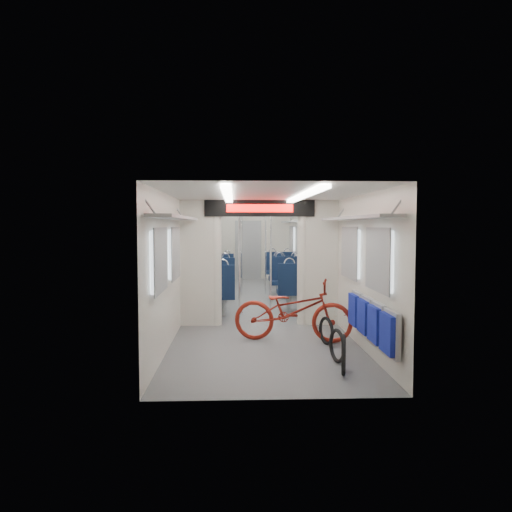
# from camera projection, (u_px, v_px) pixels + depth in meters

# --- Properties ---
(carriage) EXTENTS (12.00, 12.02, 2.31)m
(carriage) POSITION_uv_depth(u_px,v_px,m) (256.00, 241.00, 10.90)
(carriage) COLOR #515456
(carriage) RESTS_ON ground
(bicycle) EXTENTS (1.98, 1.04, 0.99)m
(bicycle) POSITION_uv_depth(u_px,v_px,m) (293.00, 310.00, 7.90)
(bicycle) COLOR maroon
(bicycle) RESTS_ON ground
(flip_bench) EXTENTS (0.12, 2.13, 0.54)m
(flip_bench) POSITION_uv_depth(u_px,v_px,m) (371.00, 320.00, 6.63)
(flip_bench) COLOR gray
(flip_bench) RESTS_ON carriage
(bike_hoop_a) EXTENTS (0.15, 0.51, 0.51)m
(bike_hoop_a) POSITION_uv_depth(u_px,v_px,m) (343.00, 357.00, 6.12)
(bike_hoop_a) COLOR black
(bike_hoop_a) RESTS_ON ground
(bike_hoop_b) EXTENTS (0.15, 0.46, 0.46)m
(bike_hoop_b) POSITION_uv_depth(u_px,v_px,m) (337.00, 348.00, 6.67)
(bike_hoop_b) COLOR black
(bike_hoop_b) RESTS_ON ground
(bike_hoop_c) EXTENTS (0.18, 0.43, 0.44)m
(bike_hoop_c) POSITION_uv_depth(u_px,v_px,m) (326.00, 332.00, 7.67)
(bike_hoop_c) COLOR black
(bike_hoop_c) RESTS_ON ground
(seat_bay_near_left) EXTENTS (0.96, 2.31, 1.17)m
(seat_bay_near_left) POSITION_uv_depth(u_px,v_px,m) (213.00, 282.00, 11.07)
(seat_bay_near_left) COLOR black
(seat_bay_near_left) RESTS_ON ground
(seat_bay_near_right) EXTENTS (0.95, 2.26, 1.16)m
(seat_bay_near_right) POSITION_uv_depth(u_px,v_px,m) (294.00, 280.00, 11.66)
(seat_bay_near_right) COLOR black
(seat_bay_near_right) RESTS_ON ground
(seat_bay_far_left) EXTENTS (0.88, 1.95, 1.06)m
(seat_bay_far_left) POSITION_uv_depth(u_px,v_px,m) (219.00, 270.00, 14.67)
(seat_bay_far_left) COLOR black
(seat_bay_far_left) RESTS_ON ground
(seat_bay_far_right) EXTENTS (0.93, 2.19, 1.14)m
(seat_bay_far_right) POSITION_uv_depth(u_px,v_px,m) (283.00, 270.00, 14.42)
(seat_bay_far_right) COLOR black
(seat_bay_far_right) RESTS_ON ground
(stanchion_near_left) EXTENTS (0.04, 0.04, 2.30)m
(stanchion_near_left) POSITION_uv_depth(u_px,v_px,m) (239.00, 260.00, 9.86)
(stanchion_near_left) COLOR silver
(stanchion_near_left) RESTS_ON ground
(stanchion_near_right) EXTENTS (0.04, 0.04, 2.30)m
(stanchion_near_right) POSITION_uv_depth(u_px,v_px,m) (271.00, 260.00, 9.94)
(stanchion_near_right) COLOR silver
(stanchion_near_right) RESTS_ON ground
(stanchion_far_left) EXTENTS (0.05, 0.05, 2.30)m
(stanchion_far_left) POSITION_uv_depth(u_px,v_px,m) (241.00, 252.00, 13.06)
(stanchion_far_left) COLOR silver
(stanchion_far_left) RESTS_ON ground
(stanchion_far_right) EXTENTS (0.04, 0.04, 2.30)m
(stanchion_far_right) POSITION_uv_depth(u_px,v_px,m) (266.00, 251.00, 13.29)
(stanchion_far_right) COLOR silver
(stanchion_far_right) RESTS_ON ground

